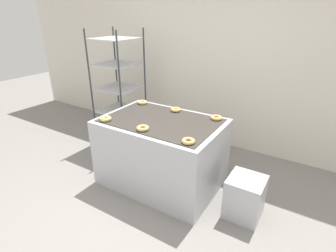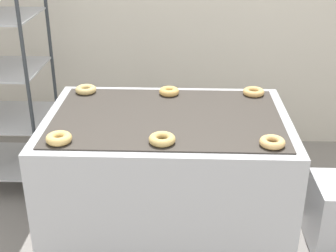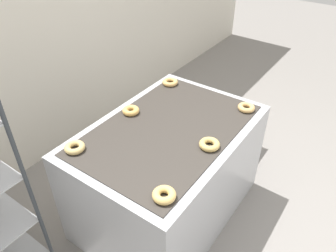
{
  "view_description": "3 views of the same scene",
  "coord_description": "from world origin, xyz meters",
  "px_view_note": "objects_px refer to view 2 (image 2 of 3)",
  "views": [
    {
      "loc": [
        1.52,
        -1.58,
        1.97
      ],
      "look_at": [
        0.0,
        0.87,
        0.7
      ],
      "focal_mm": 28.0,
      "sensor_mm": 36.0,
      "label": 1
    },
    {
      "loc": [
        0.1,
        -1.67,
        1.89
      ],
      "look_at": [
        0.0,
        0.87,
        0.7
      ],
      "focal_mm": 50.0,
      "sensor_mm": 36.0,
      "label": 2
    },
    {
      "loc": [
        -1.48,
        -0.32,
        2.17
      ],
      "look_at": [
        0.0,
        0.72,
        0.85
      ],
      "focal_mm": 35.0,
      "sensor_mm": 36.0,
      "label": 3
    }
  ],
  "objects_px": {
    "donut_far_center": "(169,91)",
    "donut_far_left": "(86,90)",
    "donut_near_right": "(272,142)",
    "fryer_machine": "(167,180)",
    "donut_near_center": "(162,139)",
    "donut_far_right": "(254,92)",
    "donut_near_left": "(59,138)"
  },
  "relations": [
    {
      "from": "donut_far_center",
      "to": "donut_far_left",
      "type": "bearing_deg",
      "value": 178.45
    },
    {
      "from": "donut_near_right",
      "to": "donut_far_center",
      "type": "xyz_separation_m",
      "value": [
        -0.53,
        0.67,
        0.0
      ]
    },
    {
      "from": "fryer_machine",
      "to": "donut_near_center",
      "type": "relative_size",
      "value": 10.28
    },
    {
      "from": "donut_far_right",
      "to": "donut_far_left",
      "type": "bearing_deg",
      "value": -179.9
    },
    {
      "from": "donut_far_left",
      "to": "donut_far_center",
      "type": "xyz_separation_m",
      "value": [
        0.53,
        -0.01,
        0.0
      ]
    },
    {
      "from": "donut_near_left",
      "to": "fryer_machine",
      "type": "bearing_deg",
      "value": 33.26
    },
    {
      "from": "donut_near_left",
      "to": "donut_near_right",
      "type": "xyz_separation_m",
      "value": [
        1.05,
        0.0,
        -0.0
      ]
    },
    {
      "from": "donut_far_left",
      "to": "donut_near_right",
      "type": "bearing_deg",
      "value": -33.13
    },
    {
      "from": "donut_near_right",
      "to": "donut_far_left",
      "type": "xyz_separation_m",
      "value": [
        -1.06,
        0.69,
        0.0
      ]
    },
    {
      "from": "donut_near_right",
      "to": "donut_far_right",
      "type": "height_order",
      "value": "same"
    },
    {
      "from": "donut_near_center",
      "to": "donut_near_left",
      "type": "bearing_deg",
      "value": -178.57
    },
    {
      "from": "donut_far_center",
      "to": "donut_near_right",
      "type": "bearing_deg",
      "value": -51.92
    },
    {
      "from": "donut_far_right",
      "to": "donut_far_center",
      "type": "bearing_deg",
      "value": -178.25
    },
    {
      "from": "fryer_machine",
      "to": "donut_far_left",
      "type": "bearing_deg",
      "value": 146.5
    },
    {
      "from": "fryer_machine",
      "to": "donut_far_center",
      "type": "relative_size",
      "value": 11.06
    },
    {
      "from": "donut_near_left",
      "to": "donut_far_center",
      "type": "bearing_deg",
      "value": 52.28
    },
    {
      "from": "donut_near_center",
      "to": "donut_far_left",
      "type": "relative_size",
      "value": 1.02
    },
    {
      "from": "donut_far_left",
      "to": "donut_far_right",
      "type": "bearing_deg",
      "value": 0.1
    },
    {
      "from": "fryer_machine",
      "to": "donut_near_right",
      "type": "distance_m",
      "value": 0.77
    },
    {
      "from": "donut_near_right",
      "to": "donut_far_center",
      "type": "height_order",
      "value": "donut_far_center"
    },
    {
      "from": "donut_far_left",
      "to": "donut_far_right",
      "type": "xyz_separation_m",
      "value": [
        1.05,
        0.0,
        -0.0
      ]
    },
    {
      "from": "fryer_machine",
      "to": "donut_far_right",
      "type": "bearing_deg",
      "value": 33.64
    },
    {
      "from": "donut_near_left",
      "to": "donut_far_right",
      "type": "xyz_separation_m",
      "value": [
        1.05,
        0.69,
        -0.0
      ]
    },
    {
      "from": "donut_near_left",
      "to": "donut_near_center",
      "type": "xyz_separation_m",
      "value": [
        0.51,
        0.01,
        -0.0
      ]
    },
    {
      "from": "donut_near_center",
      "to": "donut_far_center",
      "type": "xyz_separation_m",
      "value": [
        0.01,
        0.67,
        0.0
      ]
    },
    {
      "from": "fryer_machine",
      "to": "donut_near_left",
      "type": "height_order",
      "value": "donut_near_left"
    },
    {
      "from": "donut_near_left",
      "to": "donut_far_right",
      "type": "relative_size",
      "value": 0.99
    },
    {
      "from": "donut_far_left",
      "to": "donut_far_center",
      "type": "height_order",
      "value": "donut_far_center"
    },
    {
      "from": "fryer_machine",
      "to": "donut_near_right",
      "type": "relative_size",
      "value": 10.85
    },
    {
      "from": "donut_near_center",
      "to": "donut_far_center",
      "type": "distance_m",
      "value": 0.67
    },
    {
      "from": "fryer_machine",
      "to": "donut_near_left",
      "type": "bearing_deg",
      "value": -146.74
    },
    {
      "from": "donut_near_center",
      "to": "donut_near_right",
      "type": "distance_m",
      "value": 0.54
    }
  ]
}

